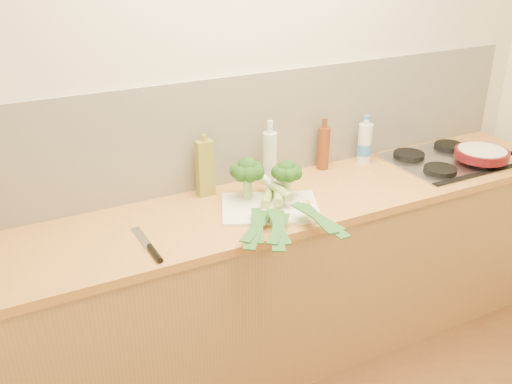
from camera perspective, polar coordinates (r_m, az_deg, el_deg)
room_shell at (r=2.84m, az=-0.06°, el=6.49°), size 3.50×3.50×3.50m
counter at (r=2.93m, az=2.58°, el=-8.64°), size 3.20×0.62×0.90m
gas_hob at (r=3.29m, az=18.41°, el=3.09°), size 0.58×0.50×0.04m
chopping_board at (r=2.60m, az=1.41°, el=-1.57°), size 0.53×0.47×0.01m
broccoli_left at (r=2.63m, az=-0.86°, el=2.11°), size 0.16×0.16×0.20m
broccoli_right at (r=2.65m, az=3.10°, el=2.01°), size 0.15×0.15×0.18m
leek_front at (r=2.55m, az=0.83°, el=-1.41°), size 0.42×0.54×0.04m
leek_mid at (r=2.55m, az=2.25°, el=-0.98°), size 0.39×0.64×0.04m
leek_back at (r=2.55m, az=3.41°, el=-0.55°), size 0.10×0.69×0.04m
chefs_knife at (r=2.31m, az=-10.41°, el=-5.65°), size 0.04×0.33×0.02m
skillet at (r=3.31m, az=21.69°, el=3.59°), size 0.40×0.28×0.05m
oil_tin at (r=2.70m, az=-5.11°, el=2.41°), size 0.08×0.05×0.30m
glass_bottle at (r=2.82m, az=1.39°, el=3.48°), size 0.07×0.07×0.33m
amber_bottle at (r=3.03m, az=6.75°, el=4.47°), size 0.06×0.06×0.28m
water_bottle at (r=3.15m, az=10.81°, el=4.68°), size 0.08×0.08×0.25m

